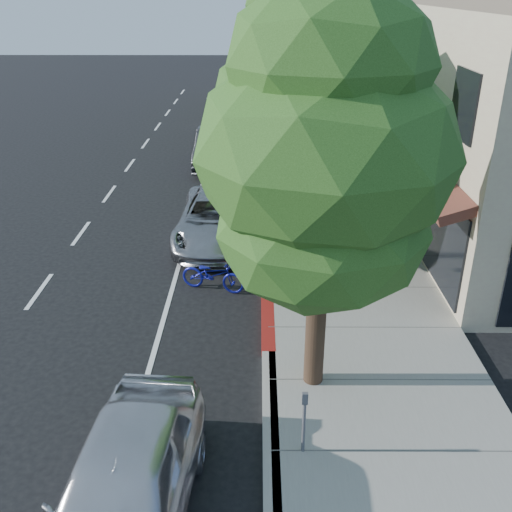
{
  "coord_description": "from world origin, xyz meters",
  "views": [
    {
      "loc": [
        -0.23,
        -11.56,
        7.53
      ],
      "look_at": [
        -0.3,
        1.42,
        1.35
      ],
      "focal_mm": 40.0,
      "sensor_mm": 36.0,
      "label": 1
    }
  ],
  "objects_px": {
    "dark_sedan": "(216,148)",
    "street_tree_1": "(301,114)",
    "bicycle": "(213,275)",
    "street_tree_3": "(284,44)",
    "street_tree_5": "(277,30)",
    "near_car_a": "(124,491)",
    "street_tree_0": "(325,158)",
    "silver_suv": "(218,218)",
    "street_tree_2": "(290,85)",
    "white_pickup": "(224,118)",
    "street_tree_4": "(279,46)",
    "pedestrian": "(340,192)",
    "dark_suv_far": "(225,113)",
    "cyclist": "(242,245)"
  },
  "relations": [
    {
      "from": "dark_sedan",
      "to": "street_tree_4",
      "type": "bearing_deg",
      "value": 69.18
    },
    {
      "from": "street_tree_4",
      "to": "dark_suv_far",
      "type": "relative_size",
      "value": 1.41
    },
    {
      "from": "street_tree_2",
      "to": "street_tree_4",
      "type": "height_order",
      "value": "street_tree_4"
    },
    {
      "from": "street_tree_2",
      "to": "pedestrian",
      "type": "relative_size",
      "value": 4.39
    },
    {
      "from": "street_tree_2",
      "to": "white_pickup",
      "type": "distance_m",
      "value": 11.95
    },
    {
      "from": "bicycle",
      "to": "dark_suv_far",
      "type": "relative_size",
      "value": 0.34
    },
    {
      "from": "street_tree_5",
      "to": "near_car_a",
      "type": "xyz_separation_m",
      "value": [
        -3.1,
        -33.5,
        -4.11
      ]
    },
    {
      "from": "street_tree_2",
      "to": "white_pickup",
      "type": "relative_size",
      "value": 1.38
    },
    {
      "from": "street_tree_2",
      "to": "near_car_a",
      "type": "distance_m",
      "value": 16.17
    },
    {
      "from": "street_tree_5",
      "to": "bicycle",
      "type": "relative_size",
      "value": 4.5
    },
    {
      "from": "street_tree_3",
      "to": "cyclist",
      "type": "xyz_separation_m",
      "value": [
        -1.6,
        -13.0,
        -4.17
      ]
    },
    {
      "from": "street_tree_5",
      "to": "cyclist",
      "type": "bearing_deg",
      "value": -93.66
    },
    {
      "from": "street_tree_4",
      "to": "dark_suv_far",
      "type": "bearing_deg",
      "value": -170.84
    },
    {
      "from": "white_pickup",
      "to": "near_car_a",
      "type": "xyz_separation_m",
      "value": [
        0.0,
        -26.5,
        0.08
      ]
    },
    {
      "from": "dark_sedan",
      "to": "dark_suv_far",
      "type": "height_order",
      "value": "dark_suv_far"
    },
    {
      "from": "bicycle",
      "to": "street_tree_2",
      "type": "bearing_deg",
      "value": 0.71
    },
    {
      "from": "street_tree_0",
      "to": "near_car_a",
      "type": "relative_size",
      "value": 1.63
    },
    {
      "from": "street_tree_5",
      "to": "bicycle",
      "type": "distance_m",
      "value": 26.38
    },
    {
      "from": "street_tree_3",
      "to": "cyclist",
      "type": "height_order",
      "value": "street_tree_3"
    },
    {
      "from": "dark_sedan",
      "to": "street_tree_1",
      "type": "bearing_deg",
      "value": -72.34
    },
    {
      "from": "street_tree_5",
      "to": "street_tree_1",
      "type": "bearing_deg",
      "value": -90.0
    },
    {
      "from": "street_tree_0",
      "to": "silver_suv",
      "type": "xyz_separation_m",
      "value": [
        -2.46,
        7.5,
        -4.1
      ]
    },
    {
      "from": "street_tree_5",
      "to": "dark_suv_far",
      "type": "height_order",
      "value": "street_tree_5"
    },
    {
      "from": "street_tree_2",
      "to": "street_tree_1",
      "type": "bearing_deg",
      "value": -90.0
    },
    {
      "from": "street_tree_0",
      "to": "white_pickup",
      "type": "height_order",
      "value": "street_tree_0"
    },
    {
      "from": "white_pickup",
      "to": "dark_suv_far",
      "type": "height_order",
      "value": "dark_suv_far"
    },
    {
      "from": "street_tree_4",
      "to": "street_tree_5",
      "type": "xyz_separation_m",
      "value": [
        0.0,
        6.0,
        0.46
      ]
    },
    {
      "from": "silver_suv",
      "to": "white_pickup",
      "type": "height_order",
      "value": "silver_suv"
    },
    {
      "from": "street_tree_1",
      "to": "street_tree_3",
      "type": "relative_size",
      "value": 0.89
    },
    {
      "from": "dark_sedan",
      "to": "white_pickup",
      "type": "distance_m",
      "value": 6.91
    },
    {
      "from": "white_pickup",
      "to": "silver_suv",
      "type": "bearing_deg",
      "value": -95.11
    },
    {
      "from": "dark_suv_far",
      "to": "pedestrian",
      "type": "bearing_deg",
      "value": -67.67
    },
    {
      "from": "near_car_a",
      "to": "bicycle",
      "type": "bearing_deg",
      "value": 88.6
    },
    {
      "from": "near_car_a",
      "to": "cyclist",
      "type": "bearing_deg",
      "value": 84.1
    },
    {
      "from": "street_tree_2",
      "to": "white_pickup",
      "type": "height_order",
      "value": "street_tree_2"
    },
    {
      "from": "street_tree_5",
      "to": "pedestrian",
      "type": "height_order",
      "value": "street_tree_5"
    },
    {
      "from": "street_tree_5",
      "to": "dark_suv_far",
      "type": "xyz_separation_m",
      "value": [
        -3.1,
        -6.5,
        -4.02
      ]
    },
    {
      "from": "near_car_a",
      "to": "street_tree_5",
      "type": "bearing_deg",
      "value": 88.82
    },
    {
      "from": "street_tree_0",
      "to": "cyclist",
      "type": "relative_size",
      "value": 4.21
    },
    {
      "from": "cyclist",
      "to": "silver_suv",
      "type": "distance_m",
      "value": 2.65
    },
    {
      "from": "bicycle",
      "to": "near_car_a",
      "type": "height_order",
      "value": "near_car_a"
    },
    {
      "from": "dark_sedan",
      "to": "near_car_a",
      "type": "height_order",
      "value": "near_car_a"
    },
    {
      "from": "dark_sedan",
      "to": "bicycle",
      "type": "bearing_deg",
      "value": -85.93
    },
    {
      "from": "near_car_a",
      "to": "pedestrian",
      "type": "relative_size",
      "value": 3.01
    },
    {
      "from": "street_tree_2",
      "to": "white_pickup",
      "type": "xyz_separation_m",
      "value": [
        -3.1,
        11.0,
        -3.48
      ]
    },
    {
      "from": "street_tree_2",
      "to": "bicycle",
      "type": "relative_size",
      "value": 3.91
    },
    {
      "from": "bicycle",
      "to": "dark_sedan",
      "type": "xyz_separation_m",
      "value": [
        -0.73,
        11.98,
        0.34
      ]
    },
    {
      "from": "dark_sedan",
      "to": "street_tree_2",
      "type": "bearing_deg",
      "value": -52.24
    },
    {
      "from": "dark_sedan",
      "to": "street_tree_3",
      "type": "bearing_deg",
      "value": 32.26
    },
    {
      "from": "street_tree_3",
      "to": "street_tree_5",
      "type": "bearing_deg",
      "value": 90.0
    }
  ]
}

